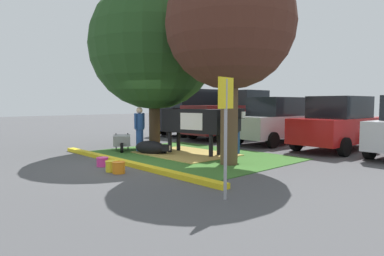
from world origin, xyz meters
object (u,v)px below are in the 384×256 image
object	(u,v)px
person_visitor_far	(140,128)
sedan_red	(339,124)
cow_holstein	(196,121)
shade_tree_right	(230,25)
person_handler	(236,130)
sedan_silver	(276,121)
person_visitor_near	(234,131)
bucket_yellow	(112,166)
bucket_orange	(119,167)
suv_black	(195,112)
wheelbarrow	(122,141)
pickup_truck_black	(233,116)
shade_tree_left	(154,45)
bucket_pink	(102,162)
calf_lying	(151,148)
parking_sign	(226,114)

from	to	relation	value
person_visitor_far	sedan_red	xyz separation A→B (m)	(4.62, 5.87, 0.12)
cow_holstein	person_visitor_far	world-z (taller)	person_visitor_far
shade_tree_right	person_handler	bearing A→B (deg)	124.20
cow_holstein	sedan_silver	size ratio (longest dim) A/B	0.69
person_visitor_near	bucket_yellow	world-z (taller)	person_visitor_near
bucket_orange	suv_black	bearing A→B (deg)	125.97
wheelbarrow	shade_tree_right	bearing A→B (deg)	10.00
person_handler	pickup_truck_black	distance (m)	5.36
cow_holstein	person_visitor_near	xyz separation A→B (m)	(1.36, 0.36, -0.26)
bucket_yellow	bucket_orange	bearing A→B (deg)	4.34
person_visitor_near	suv_black	size ratio (longest dim) A/B	0.35
person_visitor_far	shade_tree_left	bearing A→B (deg)	103.08
bucket_pink	bucket_orange	xyz separation A→B (m)	(1.14, -0.15, 0.02)
sedan_red	shade_tree_left	bearing A→B (deg)	-133.47
person_visitor_far	calf_lying	bearing A→B (deg)	-3.35
cow_holstein	bucket_orange	world-z (taller)	cow_holstein
person_visitor_far	bucket_pink	distance (m)	2.90
suv_black	person_visitor_near	bearing A→B (deg)	-34.69
bucket_yellow	person_visitor_far	bearing A→B (deg)	134.00
shade_tree_right	wheelbarrow	xyz separation A→B (m)	(-4.50, -0.79, -3.55)
shade_tree_left	pickup_truck_black	world-z (taller)	shade_tree_left
cow_holstein	bucket_orange	size ratio (longest dim) A/B	9.20
shade_tree_left	parking_sign	distance (m)	7.35
shade_tree_right	bucket_yellow	bearing A→B (deg)	-115.62
shade_tree_left	cow_holstein	world-z (taller)	shade_tree_left
person_handler	sedan_red	distance (m)	4.15
bucket_yellow	sedan_silver	bearing A→B (deg)	94.03
person_handler	bucket_pink	distance (m)	4.73
person_handler	suv_black	bearing A→B (deg)	148.07
person_handler	cow_holstein	bearing A→B (deg)	-123.91
bucket_orange	sedan_silver	xyz separation A→B (m)	(-0.90, 8.37, 0.83)
person_visitor_far	pickup_truck_black	world-z (taller)	pickup_truck_black
calf_lying	person_handler	size ratio (longest dim) A/B	0.83
shade_tree_left	parking_sign	size ratio (longest dim) A/B	2.84
calf_lying	bucket_yellow	world-z (taller)	calf_lying
bucket_pink	bucket_orange	distance (m)	1.15
parking_sign	cow_holstein	bearing A→B (deg)	142.03
person_handler	bucket_orange	bearing A→B (deg)	-88.78
wheelbarrow	calf_lying	bearing A→B (deg)	11.58
person_handler	person_visitor_near	world-z (taller)	person_visitor_near
person_visitor_far	wheelbarrow	bearing A→B (deg)	-153.52
person_handler	sedan_red	bearing A→B (deg)	61.18
shade_tree_left	person_visitor_near	xyz separation A→B (m)	(3.38, 0.62, -3.03)
pickup_truck_black	bucket_yellow	bearing A→B (deg)	-69.18
cow_holstein	bucket_yellow	bearing A→B (deg)	-80.79
wheelbarrow	suv_black	xyz separation A→B (m)	(-2.78, 6.35, 0.88)
calf_lying	bucket_yellow	size ratio (longest dim) A/B	3.91
shade_tree_right	person_handler	world-z (taller)	shade_tree_right
shade_tree_left	bucket_orange	world-z (taller)	shade_tree_left
shade_tree_left	person_handler	distance (m)	4.41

